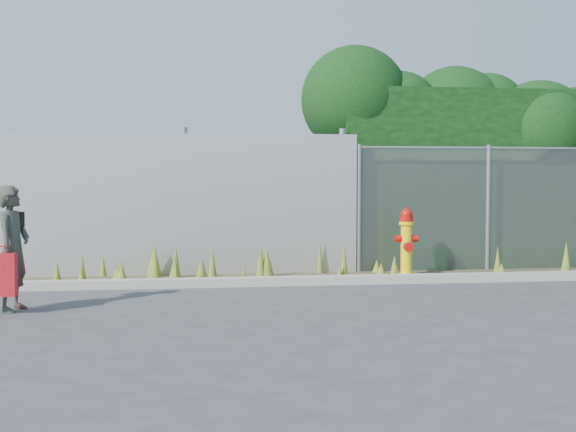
# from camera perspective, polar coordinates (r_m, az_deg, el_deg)

# --- Properties ---
(ground) EXTENTS (80.00, 80.00, 0.00)m
(ground) POSITION_cam_1_polar(r_m,az_deg,el_deg) (8.50, 3.26, -7.23)
(ground) COLOR #3A3B3D
(ground) RESTS_ON ground
(curb) EXTENTS (16.00, 0.22, 0.12)m
(curb) POSITION_cam_1_polar(r_m,az_deg,el_deg) (10.24, 1.38, -5.13)
(curb) COLOR #99968A
(curb) RESTS_ON ground
(weed_strip) EXTENTS (16.00, 1.29, 0.54)m
(weed_strip) POSITION_cam_1_polar(r_m,az_deg,el_deg) (10.80, -0.93, -4.32)
(weed_strip) COLOR #433A26
(weed_strip) RESTS_ON ground
(corrugated_fence) EXTENTS (8.50, 0.21, 2.30)m
(corrugated_fence) POSITION_cam_1_polar(r_m,az_deg,el_deg) (11.36, -15.99, 0.84)
(corrugated_fence) COLOR #B1B3B9
(corrugated_fence) RESTS_ON ground
(chainlink_fence) EXTENTS (6.50, 0.07, 2.05)m
(chainlink_fence) POSITION_cam_1_polar(r_m,az_deg,el_deg) (12.64, 19.90, 0.66)
(chainlink_fence) COLOR gray
(chainlink_fence) RESTS_ON ground
(hedge) EXTENTS (7.92, 2.12, 3.79)m
(hedge) POSITION_cam_1_polar(r_m,az_deg,el_deg) (13.52, 17.65, 5.06)
(hedge) COLOR black
(hedge) RESTS_ON ground
(fire_hydrant) EXTENTS (0.36, 0.32, 1.07)m
(fire_hydrant) POSITION_cam_1_polar(r_m,az_deg,el_deg) (11.18, 9.34, -2.11)
(fire_hydrant) COLOR yellow
(fire_hydrant) RESTS_ON ground
(woman) EXTENTS (0.44, 0.58, 1.43)m
(woman) POSITION_cam_1_polar(r_m,az_deg,el_deg) (8.75, -20.92, -2.41)
(woman) COLOR #0D5846
(woman) RESTS_ON ground
(black_shoulder_bag) EXTENTS (0.24, 0.10, 0.18)m
(black_shoulder_bag) POSITION_cam_1_polar(r_m,az_deg,el_deg) (8.89, -20.90, -0.25)
(black_shoulder_bag) COLOR black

